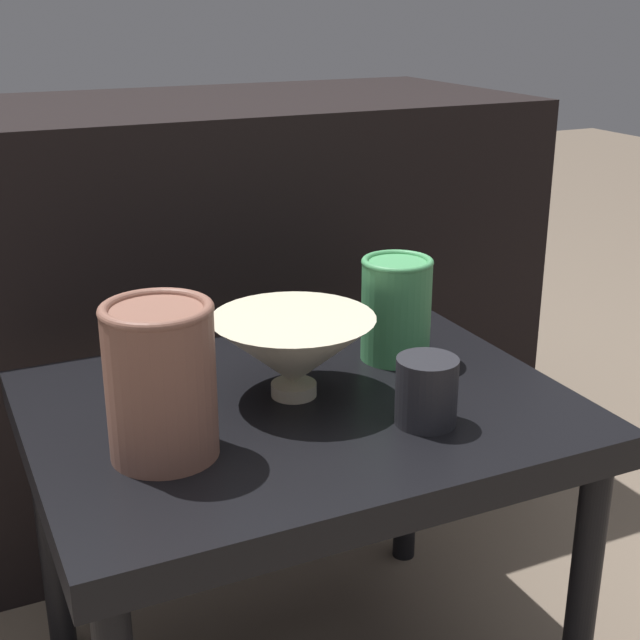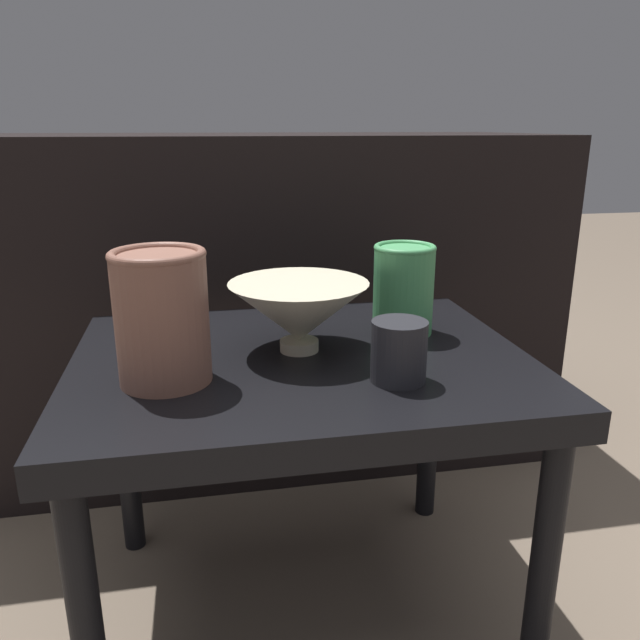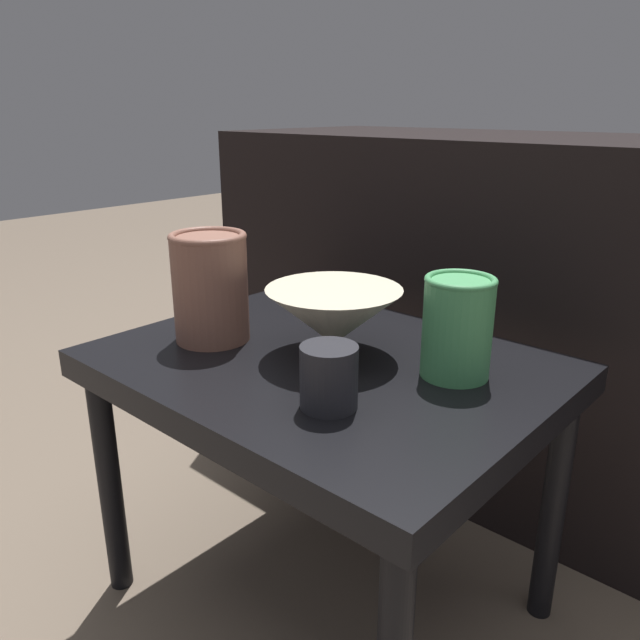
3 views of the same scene
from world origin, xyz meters
TOP-DOWN VIEW (x-y plane):
  - ground_plane at (0.00, 0.00)m, footprint 8.00×8.00m
  - table at (0.00, 0.00)m, footprint 0.62×0.48m
  - couch_backdrop at (0.00, 0.58)m, footprint 1.25×0.50m
  - bowl at (-0.00, 0.02)m, footprint 0.19×0.19m
  - vase_textured_left at (-0.18, -0.06)m, footprint 0.11×0.11m
  - vase_colorful_right at (0.17, 0.07)m, footprint 0.09×0.09m
  - cup at (0.10, -0.11)m, footprint 0.07×0.07m

SIDE VIEW (x-z plane):
  - ground_plane at x=0.00m, z-range 0.00..0.00m
  - couch_backdrop at x=0.00m, z-range 0.00..0.71m
  - table at x=0.00m, z-range 0.16..0.58m
  - cup at x=0.10m, z-range 0.42..0.50m
  - bowl at x=0.00m, z-range 0.43..0.53m
  - vase_colorful_right at x=0.17m, z-range 0.42..0.56m
  - vase_textured_left at x=-0.18m, z-range 0.43..0.59m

